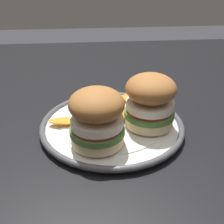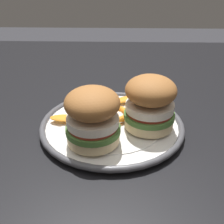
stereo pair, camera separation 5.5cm
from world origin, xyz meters
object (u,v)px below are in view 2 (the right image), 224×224
object	(u,v)px
sandwich_half_left	(150,102)
dining_table	(97,189)
dinner_plate	(112,126)
sandwich_half_right	(93,116)

from	to	relation	value
sandwich_half_left	dining_table	bearing A→B (deg)	-55.34
dinner_plate	sandwich_half_right	size ratio (longest dim) A/B	2.20
sandwich_half_left	sandwich_half_right	world-z (taller)	same
sandwich_half_left	dinner_plate	bearing A→B (deg)	-99.03
dining_table	sandwich_half_left	distance (m)	0.19
dinner_plate	sandwich_half_left	distance (m)	0.09
dinner_plate	sandwich_half_left	xyz separation A→B (m)	(0.01, 0.07, 0.06)
dining_table	sandwich_half_left	size ratio (longest dim) A/B	11.08
sandwich_half_right	dinner_plate	bearing A→B (deg)	154.18
sandwich_half_left	sandwich_half_right	size ratio (longest dim) A/B	0.99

